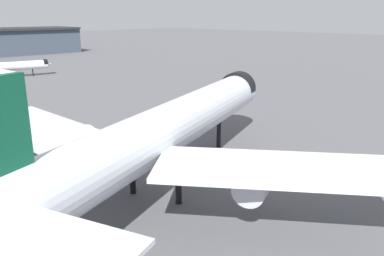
{
  "coord_description": "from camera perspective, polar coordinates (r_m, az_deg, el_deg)",
  "views": [
    {
      "loc": [
        -37.91,
        -36.88,
        23.27
      ],
      "look_at": [
        4.3,
        0.94,
        6.57
      ],
      "focal_mm": 36.41,
      "sensor_mm": 36.0,
      "label": 1
    }
  ],
  "objects": [
    {
      "name": "airliner_near_gate",
      "position": [
        51.15,
        -4.16,
        -0.54
      ],
      "size": [
        68.01,
        60.68,
        19.07
      ],
      "rotation": [
        0.0,
        0.0,
        0.29
      ],
      "color": "silver",
      "rests_on": "ground"
    },
    {
      "name": "ground",
      "position": [
        57.78,
        -2.17,
        -7.35
      ],
      "size": [
        900.0,
        900.0,
        0.0
      ],
      "primitive_type": "plane",
      "color": "#56565B"
    },
    {
      "name": "airliner_far_taxiway",
      "position": [
        162.77,
        -25.94,
        8.04
      ],
      "size": [
        34.73,
        31.09,
        9.43
      ],
      "rotation": [
        0.0,
        0.0,
        6.02
      ],
      "color": "white",
      "rests_on": "ground"
    }
  ]
}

